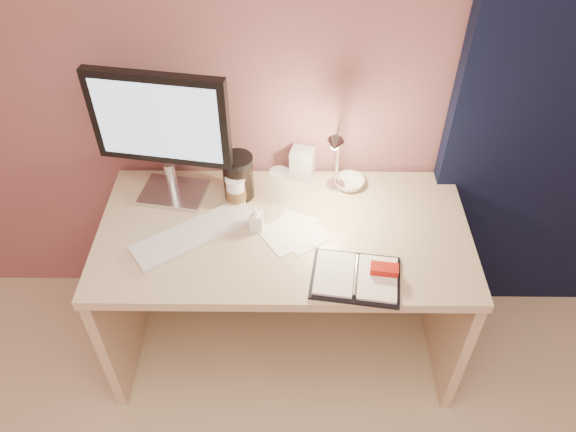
{
  "coord_description": "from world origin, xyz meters",
  "views": [
    {
      "loc": [
        0.03,
        -0.11,
        2.22
      ],
      "look_at": [
        0.02,
        1.33,
        0.85
      ],
      "focal_mm": 35.0,
      "sensor_mm": 36.0,
      "label": 1
    }
  ],
  "objects_px": {
    "lotion_bottle": "(256,218)",
    "monitor": "(162,127)",
    "keyboard": "(195,234)",
    "product_box": "(302,164)",
    "desk": "(284,256)",
    "coffee_cup": "(236,192)",
    "clear_cup": "(280,185)",
    "dark_jar": "(238,179)",
    "planner": "(358,276)",
    "desk_lamp": "(344,158)",
    "bowl": "(349,183)"
  },
  "relations": [
    {
      "from": "keyboard",
      "to": "lotion_bottle",
      "type": "height_order",
      "value": "lotion_bottle"
    },
    {
      "from": "keyboard",
      "to": "dark_jar",
      "type": "height_order",
      "value": "dark_jar"
    },
    {
      "from": "coffee_cup",
      "to": "clear_cup",
      "type": "xyz_separation_m",
      "value": [
        0.17,
        0.03,
        0.01
      ]
    },
    {
      "from": "dark_jar",
      "to": "desk",
      "type": "bearing_deg",
      "value": -34.67
    },
    {
      "from": "lotion_bottle",
      "to": "monitor",
      "type": "bearing_deg",
      "value": 151.18
    },
    {
      "from": "coffee_cup",
      "to": "clear_cup",
      "type": "distance_m",
      "value": 0.17
    },
    {
      "from": "lotion_bottle",
      "to": "desk_lamp",
      "type": "xyz_separation_m",
      "value": [
        0.33,
        0.16,
        0.16
      ]
    },
    {
      "from": "product_box",
      "to": "desk_lamp",
      "type": "distance_m",
      "value": 0.25
    },
    {
      "from": "bowl",
      "to": "product_box",
      "type": "relative_size",
      "value": 0.89
    },
    {
      "from": "keyboard",
      "to": "desk_lamp",
      "type": "height_order",
      "value": "desk_lamp"
    },
    {
      "from": "monitor",
      "to": "bowl",
      "type": "distance_m",
      "value": 0.77
    },
    {
      "from": "lotion_bottle",
      "to": "product_box",
      "type": "relative_size",
      "value": 0.79
    },
    {
      "from": "lotion_bottle",
      "to": "clear_cup",
      "type": "bearing_deg",
      "value": 63.53
    },
    {
      "from": "monitor",
      "to": "clear_cup",
      "type": "distance_m",
      "value": 0.5
    },
    {
      "from": "planner",
      "to": "desk",
      "type": "bearing_deg",
      "value": 138.03
    },
    {
      "from": "clear_cup",
      "to": "desk_lamp",
      "type": "distance_m",
      "value": 0.28
    },
    {
      "from": "desk",
      "to": "planner",
      "type": "relative_size",
      "value": 4.22
    },
    {
      "from": "coffee_cup",
      "to": "dark_jar",
      "type": "bearing_deg",
      "value": 81.2
    },
    {
      "from": "dark_jar",
      "to": "coffee_cup",
      "type": "bearing_deg",
      "value": -98.8
    },
    {
      "from": "keyboard",
      "to": "clear_cup",
      "type": "distance_m",
      "value": 0.38
    },
    {
      "from": "keyboard",
      "to": "clear_cup",
      "type": "relative_size",
      "value": 3.43
    },
    {
      "from": "desk",
      "to": "bowl",
      "type": "relative_size",
      "value": 11.41
    },
    {
      "from": "bowl",
      "to": "dark_jar",
      "type": "height_order",
      "value": "dark_jar"
    },
    {
      "from": "keyboard",
      "to": "desk_lamp",
      "type": "xyz_separation_m",
      "value": [
        0.55,
        0.2,
        0.2
      ]
    },
    {
      "from": "monitor",
      "to": "clear_cup",
      "type": "bearing_deg",
      "value": 6.74
    },
    {
      "from": "desk",
      "to": "monitor",
      "type": "relative_size",
      "value": 2.56
    },
    {
      "from": "desk",
      "to": "keyboard",
      "type": "xyz_separation_m",
      "value": [
        -0.33,
        -0.11,
        0.24
      ]
    },
    {
      "from": "planner",
      "to": "lotion_bottle",
      "type": "bearing_deg",
      "value": 153.95
    },
    {
      "from": "desk",
      "to": "product_box",
      "type": "distance_m",
      "value": 0.39
    },
    {
      "from": "planner",
      "to": "product_box",
      "type": "distance_m",
      "value": 0.58
    },
    {
      "from": "clear_cup",
      "to": "bowl",
      "type": "height_order",
      "value": "clear_cup"
    },
    {
      "from": "coffee_cup",
      "to": "dark_jar",
      "type": "height_order",
      "value": "dark_jar"
    },
    {
      "from": "desk",
      "to": "coffee_cup",
      "type": "distance_m",
      "value": 0.35
    },
    {
      "from": "keyboard",
      "to": "desk",
      "type": "bearing_deg",
      "value": -17.31
    },
    {
      "from": "coffee_cup",
      "to": "lotion_bottle",
      "type": "bearing_deg",
      "value": -58.76
    },
    {
      "from": "dark_jar",
      "to": "planner",
      "type": "bearing_deg",
      "value": -44.63
    },
    {
      "from": "desk",
      "to": "monitor",
      "type": "distance_m",
      "value": 0.72
    },
    {
      "from": "monitor",
      "to": "coffee_cup",
      "type": "height_order",
      "value": "monitor"
    },
    {
      "from": "planner",
      "to": "keyboard",
      "type": "bearing_deg",
      "value": 169.12
    },
    {
      "from": "clear_cup",
      "to": "keyboard",
      "type": "bearing_deg",
      "value": -145.71
    },
    {
      "from": "monitor",
      "to": "keyboard",
      "type": "relative_size",
      "value": 1.16
    },
    {
      "from": "planner",
      "to": "desk_lamp",
      "type": "height_order",
      "value": "desk_lamp"
    },
    {
      "from": "product_box",
      "to": "desk",
      "type": "bearing_deg",
      "value": -92.46
    },
    {
      "from": "clear_cup",
      "to": "lotion_bottle",
      "type": "height_order",
      "value": "clear_cup"
    },
    {
      "from": "planner",
      "to": "coffee_cup",
      "type": "xyz_separation_m",
      "value": [
        -0.45,
        0.39,
        0.05
      ]
    },
    {
      "from": "desk",
      "to": "bowl",
      "type": "xyz_separation_m",
      "value": [
        0.26,
        0.18,
        0.25
      ]
    },
    {
      "from": "clear_cup",
      "to": "bowl",
      "type": "xyz_separation_m",
      "value": [
        0.28,
        0.07,
        -0.05
      ]
    },
    {
      "from": "desk",
      "to": "monitor",
      "type": "bearing_deg",
      "value": 164.42
    },
    {
      "from": "monitor",
      "to": "product_box",
      "type": "distance_m",
      "value": 0.59
    },
    {
      "from": "monitor",
      "to": "planner",
      "type": "xyz_separation_m",
      "value": [
        0.7,
        -0.43,
        -0.31
      ]
    }
  ]
}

